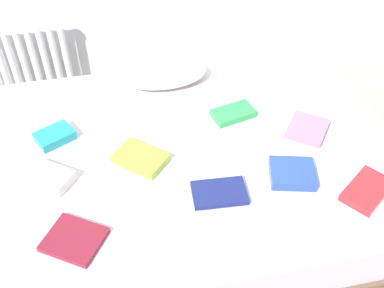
{
  "coord_description": "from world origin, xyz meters",
  "views": [
    {
      "loc": [
        -0.34,
        -1.54,
        2.0
      ],
      "look_at": [
        0.0,
        0.05,
        0.48
      ],
      "focal_mm": 42.37,
      "sensor_mm": 36.0,
      "label": 1
    }
  ],
  "objects_px": {
    "pillow": "(164,73)",
    "textbook_red": "(367,190)",
    "textbook_green": "(233,113)",
    "textbook_blue": "(292,173)",
    "radiator": "(24,62)",
    "textbook_pink": "(307,128)",
    "textbook_lime": "(141,158)",
    "textbook_white": "(48,177)",
    "textbook_maroon": "(74,239)",
    "textbook_navy": "(219,193)",
    "textbook_teal": "(55,136)",
    "bed": "(194,183)"
  },
  "relations": [
    {
      "from": "textbook_maroon",
      "to": "textbook_teal",
      "type": "relative_size",
      "value": 1.26
    },
    {
      "from": "textbook_white",
      "to": "textbook_lime",
      "type": "height_order",
      "value": "textbook_white"
    },
    {
      "from": "radiator",
      "to": "textbook_maroon",
      "type": "relative_size",
      "value": 2.73
    },
    {
      "from": "textbook_lime",
      "to": "radiator",
      "type": "bearing_deg",
      "value": 159.8
    },
    {
      "from": "radiator",
      "to": "pillow",
      "type": "bearing_deg",
      "value": -36.8
    },
    {
      "from": "textbook_maroon",
      "to": "textbook_pink",
      "type": "xyz_separation_m",
      "value": [
        1.16,
        0.43,
        0.0
      ]
    },
    {
      "from": "bed",
      "to": "textbook_teal",
      "type": "relative_size",
      "value": 11.48
    },
    {
      "from": "bed",
      "to": "textbook_teal",
      "type": "bearing_deg",
      "value": 162.79
    },
    {
      "from": "textbook_navy",
      "to": "textbook_red",
      "type": "xyz_separation_m",
      "value": [
        0.63,
        -0.12,
        0.0
      ]
    },
    {
      "from": "textbook_lime",
      "to": "pillow",
      "type": "bearing_deg",
      "value": 113.17
    },
    {
      "from": "textbook_navy",
      "to": "textbook_blue",
      "type": "relative_size",
      "value": 1.18
    },
    {
      "from": "pillow",
      "to": "textbook_red",
      "type": "bearing_deg",
      "value": -54.29
    },
    {
      "from": "textbook_navy",
      "to": "textbook_pink",
      "type": "height_order",
      "value": "textbook_pink"
    },
    {
      "from": "textbook_blue",
      "to": "radiator",
      "type": "bearing_deg",
      "value": 145.81
    },
    {
      "from": "pillow",
      "to": "textbook_red",
      "type": "relative_size",
      "value": 1.98
    },
    {
      "from": "textbook_maroon",
      "to": "textbook_blue",
      "type": "height_order",
      "value": "textbook_blue"
    },
    {
      "from": "textbook_teal",
      "to": "textbook_blue",
      "type": "bearing_deg",
      "value": -51.95
    },
    {
      "from": "textbook_red",
      "to": "textbook_blue",
      "type": "xyz_separation_m",
      "value": [
        -0.28,
        0.16,
        0.01
      ]
    },
    {
      "from": "textbook_blue",
      "to": "textbook_pink",
      "type": "bearing_deg",
      "value": 70.9
    },
    {
      "from": "textbook_navy",
      "to": "textbook_red",
      "type": "height_order",
      "value": "textbook_red"
    },
    {
      "from": "textbook_red",
      "to": "pillow",
      "type": "bearing_deg",
      "value": 89.99
    },
    {
      "from": "textbook_lime",
      "to": "textbook_blue",
      "type": "height_order",
      "value": "textbook_blue"
    },
    {
      "from": "textbook_white",
      "to": "textbook_blue",
      "type": "distance_m",
      "value": 1.09
    },
    {
      "from": "textbook_lime",
      "to": "textbook_red",
      "type": "bearing_deg",
      "value": 19.53
    },
    {
      "from": "pillow",
      "to": "textbook_blue",
      "type": "bearing_deg",
      "value": -62.61
    },
    {
      "from": "pillow",
      "to": "textbook_lime",
      "type": "distance_m",
      "value": 0.64
    },
    {
      "from": "textbook_maroon",
      "to": "textbook_navy",
      "type": "bearing_deg",
      "value": 43.47
    },
    {
      "from": "textbook_white",
      "to": "textbook_blue",
      "type": "relative_size",
      "value": 1.06
    },
    {
      "from": "textbook_green",
      "to": "textbook_blue",
      "type": "xyz_separation_m",
      "value": [
        0.14,
        -0.47,
        0.0
      ]
    },
    {
      "from": "textbook_red",
      "to": "textbook_green",
      "type": "relative_size",
      "value": 1.13
    },
    {
      "from": "textbook_maroon",
      "to": "textbook_navy",
      "type": "height_order",
      "value": "textbook_navy"
    },
    {
      "from": "bed",
      "to": "textbook_maroon",
      "type": "bearing_deg",
      "value": -143.78
    },
    {
      "from": "textbook_pink",
      "to": "radiator",
      "type": "bearing_deg",
      "value": 88.77
    },
    {
      "from": "textbook_red",
      "to": "textbook_lime",
      "type": "bearing_deg",
      "value": 121.1
    },
    {
      "from": "radiator",
      "to": "textbook_navy",
      "type": "height_order",
      "value": "radiator"
    },
    {
      "from": "radiator",
      "to": "textbook_red",
      "type": "bearing_deg",
      "value": -46.23
    },
    {
      "from": "textbook_red",
      "to": "textbook_teal",
      "type": "relative_size",
      "value": 1.4
    },
    {
      "from": "textbook_white",
      "to": "textbook_red",
      "type": "bearing_deg",
      "value": 21.46
    },
    {
      "from": "bed",
      "to": "textbook_teal",
      "type": "xyz_separation_m",
      "value": [
        -0.65,
        0.2,
        0.28
      ]
    },
    {
      "from": "textbook_maroon",
      "to": "textbook_blue",
      "type": "relative_size",
      "value": 1.11
    },
    {
      "from": "textbook_navy",
      "to": "textbook_teal",
      "type": "height_order",
      "value": "textbook_teal"
    },
    {
      "from": "textbook_maroon",
      "to": "textbook_navy",
      "type": "distance_m",
      "value": 0.63
    },
    {
      "from": "textbook_white",
      "to": "textbook_teal",
      "type": "height_order",
      "value": "textbook_white"
    },
    {
      "from": "textbook_pink",
      "to": "textbook_lime",
      "type": "height_order",
      "value": "textbook_lime"
    },
    {
      "from": "bed",
      "to": "pillow",
      "type": "distance_m",
      "value": 0.65
    },
    {
      "from": "bed",
      "to": "textbook_blue",
      "type": "xyz_separation_m",
      "value": [
        0.39,
        -0.28,
        0.28
      ]
    },
    {
      "from": "textbook_teal",
      "to": "textbook_maroon",
      "type": "bearing_deg",
      "value": -110.3
    },
    {
      "from": "textbook_lime",
      "to": "textbook_green",
      "type": "relative_size",
      "value": 1.09
    },
    {
      "from": "textbook_white",
      "to": "radiator",
      "type": "bearing_deg",
      "value": 136.03
    },
    {
      "from": "textbook_white",
      "to": "textbook_pink",
      "type": "bearing_deg",
      "value": 39.95
    }
  ]
}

